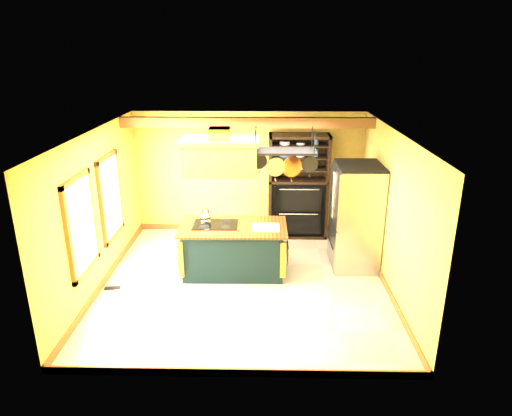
{
  "coord_description": "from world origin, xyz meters",
  "views": [
    {
      "loc": [
        0.36,
        -7.27,
        3.99
      ],
      "look_at": [
        0.2,
        0.3,
        1.31
      ],
      "focal_mm": 32.0,
      "sensor_mm": 36.0,
      "label": 1
    }
  ],
  "objects_px": {
    "kitchen_island": "(233,249)",
    "pot_rack": "(284,156)",
    "refrigerator": "(355,218)",
    "hutch": "(298,197)",
    "range_hood": "(220,155)"
  },
  "relations": [
    {
      "from": "range_hood",
      "to": "hutch",
      "type": "relative_size",
      "value": 0.59
    },
    {
      "from": "kitchen_island",
      "to": "range_hood",
      "type": "relative_size",
      "value": 1.45
    },
    {
      "from": "kitchen_island",
      "to": "pot_rack",
      "type": "xyz_separation_m",
      "value": [
        0.91,
        0.0,
        1.74
      ]
    },
    {
      "from": "kitchen_island",
      "to": "pot_rack",
      "type": "relative_size",
      "value": 1.7
    },
    {
      "from": "pot_rack",
      "to": "kitchen_island",
      "type": "bearing_deg",
      "value": -179.85
    },
    {
      "from": "kitchen_island",
      "to": "refrigerator",
      "type": "bearing_deg",
      "value": 8.42
    },
    {
      "from": "range_hood",
      "to": "pot_rack",
      "type": "bearing_deg",
      "value": 0.16
    },
    {
      "from": "pot_rack",
      "to": "refrigerator",
      "type": "bearing_deg",
      "value": 14.51
    },
    {
      "from": "kitchen_island",
      "to": "pot_rack",
      "type": "distance_m",
      "value": 1.97
    },
    {
      "from": "kitchen_island",
      "to": "pot_rack",
      "type": "bearing_deg",
      "value": -0.35
    },
    {
      "from": "hutch",
      "to": "kitchen_island",
      "type": "bearing_deg",
      "value": -125.16
    },
    {
      "from": "range_hood",
      "to": "refrigerator",
      "type": "relative_size",
      "value": 0.69
    },
    {
      "from": "kitchen_island",
      "to": "hutch",
      "type": "relative_size",
      "value": 0.86
    },
    {
      "from": "pot_rack",
      "to": "refrigerator",
      "type": "relative_size",
      "value": 0.59
    },
    {
      "from": "range_hood",
      "to": "hutch",
      "type": "xyz_separation_m",
      "value": [
        1.5,
        1.84,
        -1.36
      ]
    }
  ]
}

